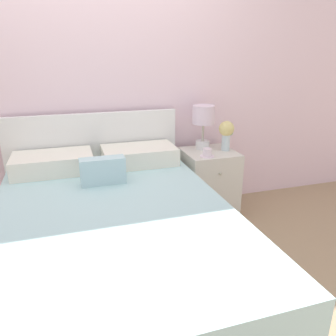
% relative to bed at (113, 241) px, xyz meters
% --- Properties ---
extents(ground_plane, '(12.00, 12.00, 0.00)m').
position_rel_bed_xyz_m(ground_plane, '(0.00, 0.95, -0.30)').
color(ground_plane, tan).
extents(wall_back, '(8.00, 0.06, 2.60)m').
position_rel_bed_xyz_m(wall_back, '(0.00, 1.02, 1.00)').
color(wall_back, silver).
rests_on(wall_back, ground_plane).
extents(bed, '(1.43, 2.04, 0.96)m').
position_rel_bed_xyz_m(bed, '(0.00, 0.00, 0.00)').
color(bed, white).
rests_on(bed, ground_plane).
extents(nightstand, '(0.45, 0.46, 0.60)m').
position_rel_bed_xyz_m(nightstand, '(0.98, 0.71, 0.00)').
color(nightstand, silver).
rests_on(nightstand, ground_plane).
extents(table_lamp, '(0.20, 0.20, 0.39)m').
position_rel_bed_xyz_m(table_lamp, '(0.95, 0.81, 0.57)').
color(table_lamp, white).
rests_on(table_lamp, nightstand).
extents(flower_vase, '(0.13, 0.13, 0.26)m').
position_rel_bed_xyz_m(flower_vase, '(1.13, 0.70, 0.47)').
color(flower_vase, silver).
rests_on(flower_vase, nightstand).
extents(teacup, '(0.12, 0.12, 0.07)m').
position_rel_bed_xyz_m(teacup, '(0.89, 0.58, 0.34)').
color(teacup, white).
rests_on(teacup, nightstand).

